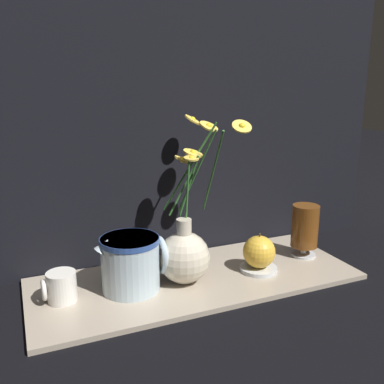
{
  "coord_description": "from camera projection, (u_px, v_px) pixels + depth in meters",
  "views": [
    {
      "loc": [
        -0.39,
        -0.89,
        0.48
      ],
      "look_at": [
        -0.01,
        0.0,
        0.23
      ],
      "focal_mm": 40.0,
      "sensor_mm": 36.0,
      "label": 1
    }
  ],
  "objects": [
    {
      "name": "ground_plane",
      "position": [
        196.0,
        281.0,
        1.06
      ],
      "size": [
        6.0,
        6.0,
        0.0
      ],
      "primitive_type": "plane",
      "color": "black"
    },
    {
      "name": "shelf",
      "position": [
        196.0,
        279.0,
        1.06
      ],
      "size": [
        0.8,
        0.31,
        0.01
      ],
      "color": "tan",
      "rests_on": "ground_plane"
    },
    {
      "name": "backdrop_wall",
      "position": [
        169.0,
        53.0,
        1.08
      ],
      "size": [
        1.3,
        0.02,
        1.1
      ],
      "color": "black",
      "rests_on": "ground_plane"
    },
    {
      "name": "vase_with_flowers",
      "position": [
        185.0,
        252.0,
        1.02
      ],
      "size": [
        0.22,
        0.22,
        0.39
      ],
      "color": "beige",
      "rests_on": "shelf"
    },
    {
      "name": "yellow_mug",
      "position": [
        60.0,
        287.0,
        0.93
      ],
      "size": [
        0.07,
        0.06,
        0.07
      ],
      "color": "silver",
      "rests_on": "shelf"
    },
    {
      "name": "ceramic_pitcher",
      "position": [
        131.0,
        261.0,
        0.98
      ],
      "size": [
        0.16,
        0.14,
        0.14
      ],
      "color": "silver",
      "rests_on": "shelf"
    },
    {
      "name": "tea_glass",
      "position": [
        305.0,
        227.0,
        1.17
      ],
      "size": [
        0.07,
        0.07,
        0.14
      ],
      "color": "silver",
      "rests_on": "shelf"
    },
    {
      "name": "saucer_plate",
      "position": [
        258.0,
        269.0,
        1.09
      ],
      "size": [
        0.1,
        0.1,
        0.01
      ],
      "color": "silver",
      "rests_on": "shelf"
    },
    {
      "name": "orange_fruit",
      "position": [
        259.0,
        252.0,
        1.08
      ],
      "size": [
        0.08,
        0.08,
        0.09
      ],
      "color": "gold",
      "rests_on": "saucer_plate"
    }
  ]
}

